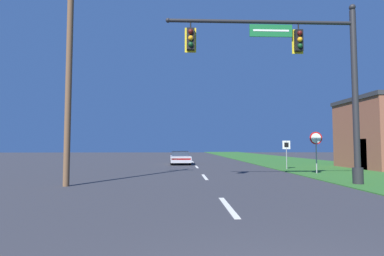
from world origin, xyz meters
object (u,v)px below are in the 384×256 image
Objects in this scene: stop_sign at (316,143)px; signal_mast at (310,74)px; car_ahead at (180,158)px; route_sign_post at (286,148)px; utility_pole_near at (69,71)px.

signal_mast is at bearing -116.39° from stop_sign.
stop_sign is (8.22, -10.34, 1.26)m from car_ahead.
route_sign_post is at bearing 100.72° from stop_sign.
stop_sign is at bearing -79.28° from route_sign_post.
route_sign_post is at bearing -42.74° from car_ahead.
stop_sign is 1.23× the size of route_sign_post.
signal_mast is at bearing 0.01° from utility_pole_near.
utility_pole_near is at bearing -107.23° from car_ahead.
utility_pole_near reaches higher than signal_mast.
car_ahead is at bearing 137.26° from route_sign_post.
signal_mast reaches higher than car_ahead.
stop_sign reaches higher than route_sign_post.
car_ahead is 13.27m from stop_sign.
route_sign_post reaches higher than car_ahead.
utility_pole_near reaches higher than stop_sign.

